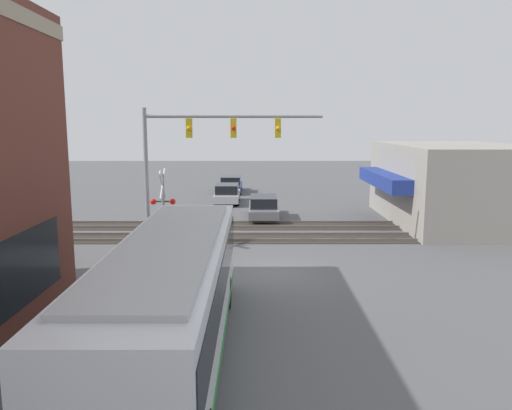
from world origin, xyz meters
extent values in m
plane|color=#565659|center=(0.00, 0.00, 0.00)|extent=(120.00, 120.00, 0.00)
cube|color=gray|center=(10.25, -11.19, 2.34)|extent=(11.59, 7.38, 4.68)
cube|color=navy|center=(10.25, -6.95, 2.60)|extent=(8.11, 1.20, 0.80)
cube|color=silver|center=(-7.46, 2.80, 1.72)|extent=(11.57, 2.55, 2.58)
cube|color=black|center=(-7.46, 2.80, 2.10)|extent=(11.34, 2.59, 1.09)
cube|color=#288438|center=(-7.46, 2.80, 0.59)|extent=(11.34, 2.58, 0.24)
cube|color=#A5A8AA|center=(-7.46, 2.80, 3.07)|extent=(9.83, 2.17, 0.12)
cylinder|color=black|center=(-3.87, 2.80, 0.50)|extent=(1.00, 2.57, 1.00)
cylinder|color=gray|center=(4.37, 5.91, 3.32)|extent=(0.20, 0.20, 6.63)
cylinder|color=gray|center=(4.37, 1.74, 6.23)|extent=(0.16, 8.34, 0.16)
cube|color=gold|center=(4.37, 3.83, 5.68)|extent=(0.30, 0.27, 0.90)
sphere|color=yellow|center=(4.20, 3.83, 5.68)|extent=(0.20, 0.20, 0.20)
cube|color=gold|center=(4.37, 1.74, 5.68)|extent=(0.30, 0.27, 0.90)
sphere|color=red|center=(4.20, 1.74, 5.68)|extent=(0.20, 0.20, 0.20)
cube|color=gold|center=(4.37, -0.35, 5.68)|extent=(0.30, 0.27, 0.90)
sphere|color=yellow|center=(4.20, -0.35, 5.68)|extent=(0.20, 0.20, 0.20)
cylinder|color=gray|center=(3.72, 5.03, 1.80)|extent=(0.14, 0.14, 3.60)
cube|color=white|center=(3.72, 5.03, 3.10)|extent=(1.41, 0.06, 1.41)
cube|color=white|center=(3.72, 5.03, 3.10)|extent=(1.41, 0.06, 1.41)
cylinder|color=#38383A|center=(3.72, 5.03, 2.30)|extent=(0.08, 0.90, 0.08)
sphere|color=red|center=(3.67, 4.58, 2.30)|extent=(0.28, 0.28, 0.28)
sphere|color=red|center=(3.67, 5.48, 2.30)|extent=(0.28, 0.28, 0.28)
cube|color=#332D28|center=(6.00, 0.00, 0.01)|extent=(2.60, 60.00, 0.03)
cube|color=#6B6056|center=(5.28, 0.00, 0.07)|extent=(0.07, 60.00, 0.15)
cube|color=#6B6056|center=(6.72, 0.00, 0.07)|extent=(0.07, 60.00, 0.15)
cube|color=#332D28|center=(9.20, 0.00, 0.01)|extent=(2.60, 60.00, 0.03)
cube|color=#6B6056|center=(8.48, 0.00, 0.07)|extent=(0.07, 60.00, 0.15)
cube|color=#6B6056|center=(9.92, 0.00, 0.07)|extent=(0.07, 60.00, 0.15)
cube|color=slate|center=(11.71, 0.20, 0.52)|extent=(4.76, 1.80, 0.52)
cube|color=black|center=(11.47, 0.20, 1.10)|extent=(2.62, 1.62, 0.64)
cylinder|color=black|center=(13.18, 0.20, 0.32)|extent=(0.64, 1.82, 0.64)
cylinder|color=black|center=(10.23, 0.20, 0.32)|extent=(0.64, 1.82, 0.64)
cube|color=#B7B7BC|center=(17.57, 2.80, 0.53)|extent=(4.37, 1.80, 0.54)
cube|color=black|center=(17.35, 2.80, 1.12)|extent=(2.40, 1.62, 0.65)
cylinder|color=black|center=(18.93, 2.80, 0.32)|extent=(0.64, 1.82, 0.64)
cylinder|color=black|center=(16.22, 2.80, 0.32)|extent=(0.64, 1.82, 0.64)
cube|color=navy|center=(23.63, 2.80, 0.52)|extent=(4.79, 1.80, 0.53)
cube|color=black|center=(23.39, 2.80, 1.10)|extent=(2.63, 1.62, 0.64)
cylinder|color=black|center=(25.11, 2.80, 0.32)|extent=(0.64, 1.82, 0.64)
cylinder|color=black|center=(22.14, 2.80, 0.32)|extent=(0.64, 1.82, 0.64)
cylinder|color=#2D3351|center=(4.39, 5.27, 0.44)|extent=(0.28, 0.28, 0.88)
cylinder|color=#4C4C51|center=(4.39, 5.27, 1.25)|extent=(0.34, 0.34, 0.74)
sphere|color=tan|center=(4.39, 5.27, 1.74)|extent=(0.24, 0.24, 0.24)
camera|label=1|loc=(-19.31, 0.73, 5.91)|focal=35.00mm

